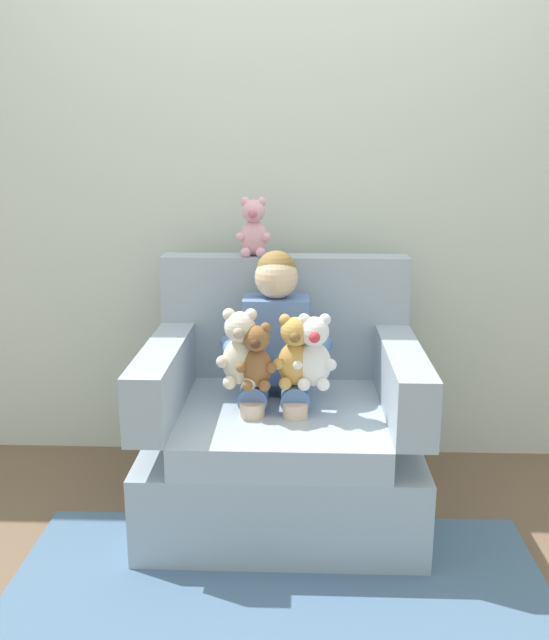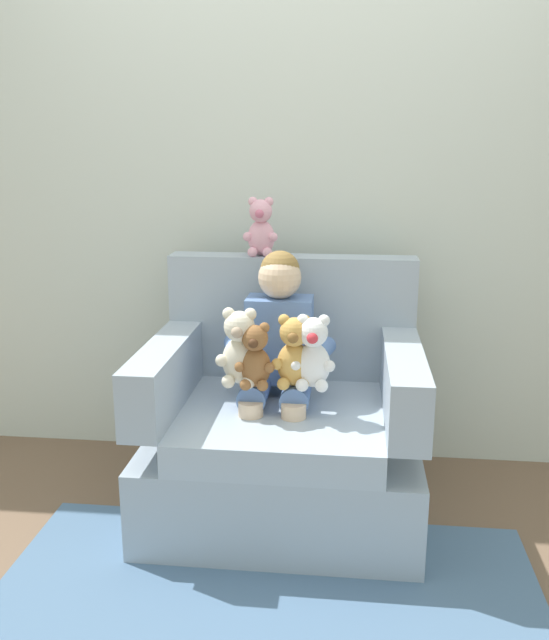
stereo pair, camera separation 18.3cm
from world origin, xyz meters
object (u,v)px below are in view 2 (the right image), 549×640
(armchair, at_px, (284,432))
(plush_honey, at_px, (294,353))
(plush_cream, at_px, (240,349))
(plush_white, at_px, (313,354))
(plush_pink_on_backrest, at_px, (261,229))
(seated_child, at_px, (278,347))
(plush_brown, at_px, (255,357))

(armchair, height_order, plush_honey, armchair)
(armchair, xyz_separation_m, plush_honey, (0.05, -0.13, 0.37))
(plush_honey, xyz_separation_m, plush_cream, (-0.20, 0.00, 0.01))
(armchair, bearing_deg, plush_honey, -70.02)
(plush_cream, bearing_deg, plush_white, -21.16)
(plush_white, relative_size, plush_pink_on_backrest, 1.13)
(plush_white, distance_m, plush_pink_on_backrest, 0.65)
(plush_honey, height_order, plush_pink_on_backrest, plush_pink_on_backrest)
(plush_honey, bearing_deg, seated_child, 96.11)
(plush_white, relative_size, plush_cream, 0.95)
(plush_brown, height_order, plush_pink_on_backrest, plush_pink_on_backrest)
(plush_pink_on_backrest, bearing_deg, plush_honey, -63.55)
(armchair, bearing_deg, plush_pink_on_backrest, 112.61)
(seated_child, relative_size, plush_pink_on_backrest, 3.35)
(armchair, distance_m, plush_white, 0.41)
(plush_pink_on_backrest, bearing_deg, seated_child, -65.92)
(armchair, distance_m, plush_brown, 0.40)
(seated_child, distance_m, plush_pink_on_backrest, 0.53)
(plush_white, xyz_separation_m, plush_cream, (-0.27, 0.01, 0.01))
(plush_brown, xyz_separation_m, plush_pink_on_backrest, (-0.04, 0.47, 0.41))
(plush_brown, distance_m, plush_white, 0.21)
(armchair, bearing_deg, plush_white, -49.49)
(plush_brown, bearing_deg, plush_honey, 4.69)
(plush_white, bearing_deg, plush_brown, -174.40)
(plush_cream, bearing_deg, plush_honey, -20.11)
(armchair, distance_m, plush_cream, 0.43)
(armchair, distance_m, seated_child, 0.35)
(armchair, xyz_separation_m, plush_pink_on_backrest, (-0.13, 0.32, 0.77))
(seated_child, bearing_deg, armchair, -41.64)
(seated_child, xyz_separation_m, plush_white, (0.15, -0.16, 0.03))
(armchair, height_order, plush_brown, armchair)
(plush_honey, bearing_deg, plush_brown, 169.86)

